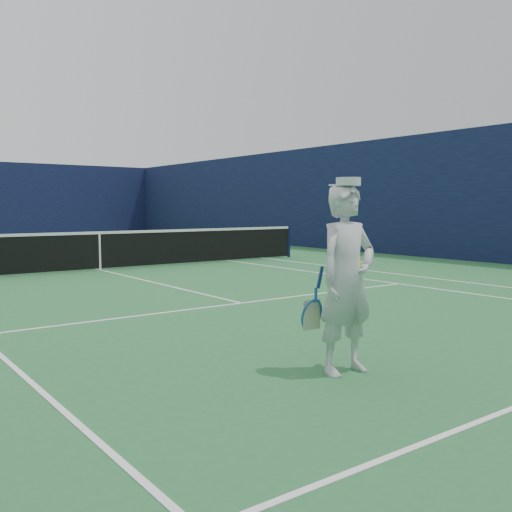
{
  "coord_description": "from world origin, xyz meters",
  "views": [
    {
      "loc": [
        -5.53,
        -14.27,
        1.65
      ],
      "look_at": [
        -1.5,
        -8.84,
        1.06
      ],
      "focal_mm": 40.0,
      "sensor_mm": 36.0,
      "label": 1
    }
  ],
  "objects": [
    {
      "name": "tennis_player",
      "position": [
        -1.5,
        -10.34,
        0.94
      ],
      "size": [
        0.77,
        0.49,
        1.93
      ],
      "rotation": [
        0.0,
        0.0,
        -0.02
      ],
      "color": "silver",
      "rests_on": "ground"
    },
    {
      "name": "windscreen_fence",
      "position": [
        0.0,
        0.0,
        2.0
      ],
      "size": [
        20.12,
        36.12,
        4.0
      ],
      "color": "#0E1335",
      "rests_on": "ground"
    },
    {
      "name": "tennis_net",
      "position": [
        0.0,
        0.0,
        0.55
      ],
      "size": [
        12.88,
        0.09,
        1.07
      ],
      "color": "#141E4C",
      "rests_on": "ground"
    },
    {
      "name": "ground",
      "position": [
        0.0,
        0.0,
        0.0
      ],
      "size": [
        80.0,
        80.0,
        0.0
      ],
      "primitive_type": "plane",
      "color": "#276836",
      "rests_on": "ground"
    },
    {
      "name": "court_markings",
      "position": [
        0.0,
        0.0,
        0.0
      ],
      "size": [
        11.03,
        23.83,
        0.01
      ],
      "color": "white",
      "rests_on": "ground"
    }
  ]
}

